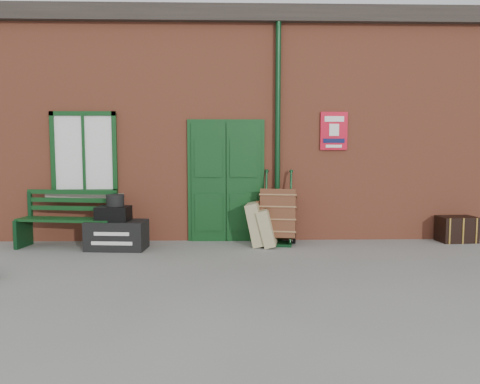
{
  "coord_description": "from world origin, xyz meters",
  "views": [
    {
      "loc": [
        -0.28,
        -7.2,
        1.73
      ],
      "look_at": [
        -0.07,
        0.6,
        1.0
      ],
      "focal_mm": 35.0,
      "sensor_mm": 36.0,
      "label": 1
    }
  ],
  "objects_px": {
    "houdini_trunk": "(117,235)",
    "dark_trunk": "(457,229)",
    "bench": "(68,218)",
    "porter_trolley": "(278,216)"
  },
  "relations": [
    {
      "from": "bench",
      "to": "dark_trunk",
      "type": "relative_size",
      "value": 2.65
    },
    {
      "from": "dark_trunk",
      "to": "houdini_trunk",
      "type": "bearing_deg",
      "value": -179.11
    },
    {
      "from": "houdini_trunk",
      "to": "porter_trolley",
      "type": "xyz_separation_m",
      "value": [
        2.82,
        0.42,
        0.26
      ]
    },
    {
      "from": "bench",
      "to": "houdini_trunk",
      "type": "distance_m",
      "value": 0.95
    },
    {
      "from": "houdini_trunk",
      "to": "dark_trunk",
      "type": "xyz_separation_m",
      "value": [
        6.15,
        0.48,
        -0.01
      ]
    },
    {
      "from": "porter_trolley",
      "to": "bench",
      "type": "bearing_deg",
      "value": -167.3
    },
    {
      "from": "bench",
      "to": "dark_trunk",
      "type": "distance_m",
      "value": 7.05
    },
    {
      "from": "bench",
      "to": "houdini_trunk",
      "type": "height_order",
      "value": "bench"
    },
    {
      "from": "porter_trolley",
      "to": "dark_trunk",
      "type": "relative_size",
      "value": 2.01
    },
    {
      "from": "bench",
      "to": "dark_trunk",
      "type": "xyz_separation_m",
      "value": [
        7.04,
        0.28,
        -0.28
      ]
    }
  ]
}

